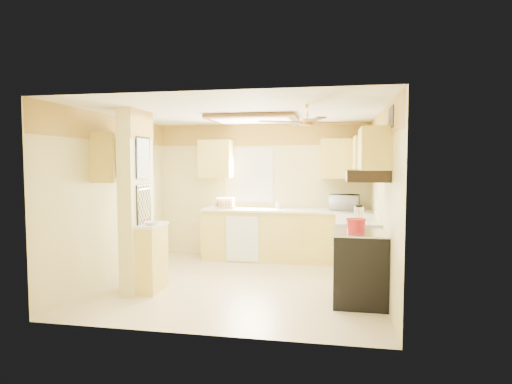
% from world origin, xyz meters
% --- Properties ---
extents(floor, '(4.00, 4.00, 0.00)m').
position_xyz_m(floor, '(0.00, 0.00, 0.00)').
color(floor, beige).
rests_on(floor, ground).
extents(ceiling, '(4.00, 4.00, 0.00)m').
position_xyz_m(ceiling, '(0.00, 0.00, 2.50)').
color(ceiling, white).
rests_on(ceiling, wall_back).
extents(wall_back, '(4.00, 0.00, 4.00)m').
position_xyz_m(wall_back, '(0.00, 1.90, 1.25)').
color(wall_back, '#DDCF87').
rests_on(wall_back, floor).
extents(wall_front, '(4.00, 0.00, 4.00)m').
position_xyz_m(wall_front, '(0.00, -1.90, 1.25)').
color(wall_front, '#DDCF87').
rests_on(wall_front, floor).
extents(wall_left, '(0.00, 3.80, 3.80)m').
position_xyz_m(wall_left, '(-2.00, 0.00, 1.25)').
color(wall_left, '#DDCF87').
rests_on(wall_left, floor).
extents(wall_right, '(0.00, 3.80, 3.80)m').
position_xyz_m(wall_right, '(2.00, 0.00, 1.25)').
color(wall_right, '#DDCF87').
rests_on(wall_right, floor).
extents(wallpaper_border, '(4.00, 0.02, 0.40)m').
position_xyz_m(wallpaper_border, '(0.00, 1.88, 2.30)').
color(wallpaper_border, '#FCD04A').
rests_on(wallpaper_border, wall_back).
extents(partition_column, '(0.20, 0.70, 2.50)m').
position_xyz_m(partition_column, '(-1.35, -0.55, 1.25)').
color(partition_column, '#DDCF87').
rests_on(partition_column, floor).
extents(partition_ledge, '(0.25, 0.55, 0.90)m').
position_xyz_m(partition_ledge, '(-1.13, -0.55, 0.45)').
color(partition_ledge, '#EEDC5D').
rests_on(partition_ledge, floor).
extents(ledge_top, '(0.28, 0.58, 0.04)m').
position_xyz_m(ledge_top, '(-1.13, -0.55, 0.92)').
color(ledge_top, white).
rests_on(ledge_top, partition_ledge).
extents(lower_cabinets_back, '(3.00, 0.60, 0.90)m').
position_xyz_m(lower_cabinets_back, '(0.50, 1.60, 0.45)').
color(lower_cabinets_back, '#EEDC5D').
rests_on(lower_cabinets_back, floor).
extents(lower_cabinets_right, '(0.60, 1.40, 0.90)m').
position_xyz_m(lower_cabinets_right, '(1.70, 0.60, 0.45)').
color(lower_cabinets_right, '#EEDC5D').
rests_on(lower_cabinets_right, floor).
extents(countertop_back, '(3.04, 0.64, 0.04)m').
position_xyz_m(countertop_back, '(0.50, 1.59, 0.92)').
color(countertop_back, white).
rests_on(countertop_back, lower_cabinets_back).
extents(countertop_right, '(0.64, 1.44, 0.04)m').
position_xyz_m(countertop_right, '(1.69, 0.60, 0.92)').
color(countertop_right, white).
rests_on(countertop_right, lower_cabinets_right).
extents(dishwasher_panel, '(0.58, 0.02, 0.80)m').
position_xyz_m(dishwasher_panel, '(-0.25, 1.29, 0.43)').
color(dishwasher_panel, white).
rests_on(dishwasher_panel, lower_cabinets_back).
extents(window, '(0.92, 0.02, 1.02)m').
position_xyz_m(window, '(-0.25, 1.89, 1.55)').
color(window, white).
rests_on(window, wall_back).
extents(upper_cab_back_left, '(0.60, 0.35, 0.70)m').
position_xyz_m(upper_cab_back_left, '(-0.85, 1.72, 1.85)').
color(upper_cab_back_left, '#EEDC5D').
rests_on(upper_cab_back_left, wall_back).
extents(upper_cab_back_right, '(0.90, 0.35, 0.70)m').
position_xyz_m(upper_cab_back_right, '(1.55, 1.72, 1.85)').
color(upper_cab_back_right, '#EEDC5D').
rests_on(upper_cab_back_right, wall_back).
extents(upper_cab_right, '(0.35, 1.00, 0.70)m').
position_xyz_m(upper_cab_right, '(1.82, 1.25, 1.85)').
color(upper_cab_right, '#EEDC5D').
rests_on(upper_cab_right, wall_right).
extents(upper_cab_left_wall, '(0.35, 0.75, 0.70)m').
position_xyz_m(upper_cab_left_wall, '(-1.82, -0.25, 1.85)').
color(upper_cab_left_wall, '#EEDC5D').
rests_on(upper_cab_left_wall, wall_left).
extents(upper_cab_over_stove, '(0.35, 0.76, 0.52)m').
position_xyz_m(upper_cab_over_stove, '(1.82, -0.55, 1.95)').
color(upper_cab_over_stove, '#EEDC5D').
rests_on(upper_cab_over_stove, wall_right).
extents(stove, '(0.68, 0.77, 0.92)m').
position_xyz_m(stove, '(1.67, -0.55, 0.46)').
color(stove, black).
rests_on(stove, floor).
extents(range_hood, '(0.50, 0.76, 0.14)m').
position_xyz_m(range_hood, '(1.74, -0.55, 1.62)').
color(range_hood, black).
rests_on(range_hood, upper_cab_over_stove).
extents(poster_menu, '(0.02, 0.42, 0.57)m').
position_xyz_m(poster_menu, '(-1.24, -0.55, 1.85)').
color(poster_menu, black).
rests_on(poster_menu, partition_column).
extents(poster_nashville, '(0.02, 0.42, 0.57)m').
position_xyz_m(poster_nashville, '(-1.24, -0.55, 1.20)').
color(poster_nashville, black).
rests_on(poster_nashville, partition_column).
extents(ceiling_light_panel, '(1.35, 0.95, 0.06)m').
position_xyz_m(ceiling_light_panel, '(0.10, 0.50, 2.46)').
color(ceiling_light_panel, brown).
rests_on(ceiling_light_panel, ceiling).
extents(ceiling_fan, '(1.15, 1.15, 0.26)m').
position_xyz_m(ceiling_fan, '(1.00, -0.70, 2.29)').
color(ceiling_fan, gold).
rests_on(ceiling_fan, ceiling).
extents(vent_grate, '(0.02, 0.40, 0.25)m').
position_xyz_m(vent_grate, '(1.98, -0.90, 2.30)').
color(vent_grate, black).
rests_on(vent_grate, wall_right).
extents(microwave, '(0.54, 0.41, 0.28)m').
position_xyz_m(microwave, '(1.52, 1.62, 1.08)').
color(microwave, white).
rests_on(microwave, countertop_back).
extents(bowl, '(0.23, 0.23, 0.05)m').
position_xyz_m(bowl, '(-1.09, -0.66, 0.96)').
color(bowl, white).
rests_on(bowl, ledge_top).
extents(dutch_oven, '(0.24, 0.24, 0.16)m').
position_xyz_m(dutch_oven, '(1.62, -0.58, 1.00)').
color(dutch_oven, red).
rests_on(dutch_oven, stove).
extents(kettle, '(0.14, 0.14, 0.22)m').
position_xyz_m(kettle, '(1.71, 0.38, 1.04)').
color(kettle, silver).
rests_on(kettle, countertop_right).
extents(dish_rack, '(0.35, 0.27, 0.20)m').
position_xyz_m(dish_rack, '(-0.63, 1.57, 1.01)').
color(dish_rack, tan).
rests_on(dish_rack, countertop_back).
extents(utensil_crock, '(0.09, 0.09, 0.19)m').
position_xyz_m(utensil_crock, '(0.34, 1.68, 1.00)').
color(utensil_crock, white).
rests_on(utensil_crock, countertop_back).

